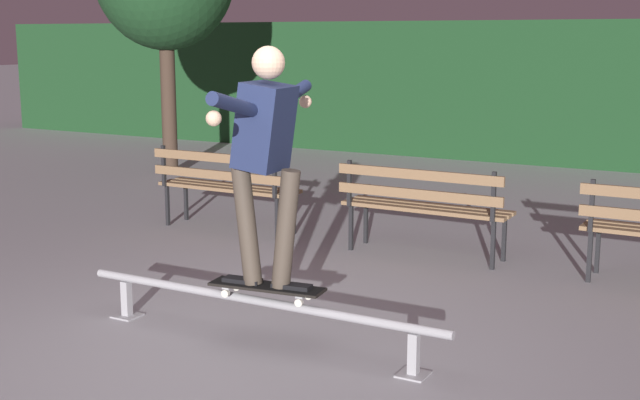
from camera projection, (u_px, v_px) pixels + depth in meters
ground_plane at (232, 357)px, 5.47m from camera, size 90.00×90.00×0.00m
hedge_backdrop at (579, 93)px, 13.56m from camera, size 24.00×1.20×2.27m
grind_rail at (256, 307)px, 5.67m from camera, size 2.77×0.18×0.33m
skateboard at (267, 287)px, 5.60m from camera, size 0.80×0.29×0.09m
skateboarder at (266, 146)px, 5.42m from camera, size 0.63×1.40×1.56m
park_bench_leftmost at (224, 181)px, 8.89m from camera, size 1.60×0.43×0.88m
park_bench_left_center at (423, 201)px, 7.82m from camera, size 1.60×0.43×0.88m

